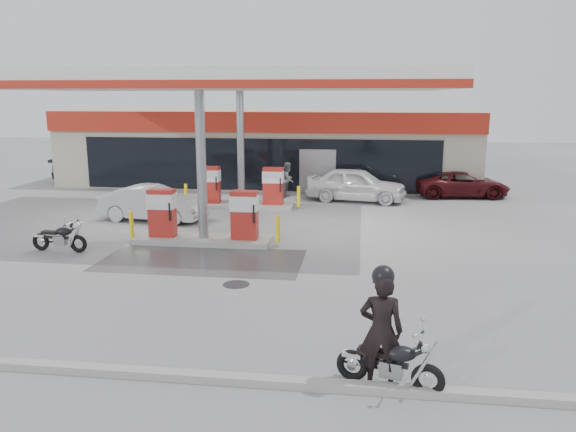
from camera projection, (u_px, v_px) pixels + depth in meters
The scene contains 16 objects.
ground at pixel (185, 260), 16.78m from camera, with size 90.00×90.00×0.00m, color gray.
wet_patch at pixel (202, 260), 16.71m from camera, with size 6.00×3.00×0.00m, color #4C4C4F.
drain_cover at pixel (236, 284), 14.58m from camera, with size 0.70×0.70×0.01m, color #38383A.
kerb at pixel (64, 368), 9.98m from camera, with size 28.00×0.25×0.15m, color gray.
store_building at pixel (271, 145), 31.79m from camera, with size 22.00×8.22×4.00m.
canopy at pixel (222, 82), 20.50m from camera, with size 16.00×10.02×5.51m.
pump_island_near at pixel (203, 222), 18.56m from camera, with size 5.14×1.30×1.78m.
pump_island_far at pixel (241, 191), 24.38m from camera, with size 5.14×1.30×1.78m.
main_motorcycle at pixel (391, 365), 9.36m from camera, with size 1.82×0.87×0.95m.
biker_main at pixel (381, 331), 9.31m from camera, with size 0.73×0.48×2.00m, color black.
parked_motorcycle at pixel (60, 238), 17.57m from camera, with size 1.87×0.72×0.96m.
sedan_white at pixel (356, 184), 25.86m from camera, with size 1.83×4.55×1.55m, color white.
attendant at pixel (288, 180), 26.85m from camera, with size 0.82×0.64×1.68m, color slate.
hatchback_silver at pixel (153, 203), 21.86m from camera, with size 1.44×4.14×1.36m, color #AFB2B7.
parked_car_left at pixel (96, 170), 31.42m from camera, with size 1.93×4.74×1.38m, color black.
parked_car_right at pixel (462, 184), 27.00m from camera, with size 2.04×4.41×1.23m, color #480F13.
Camera 1 is at (5.15, -15.58, 4.84)m, focal length 35.00 mm.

